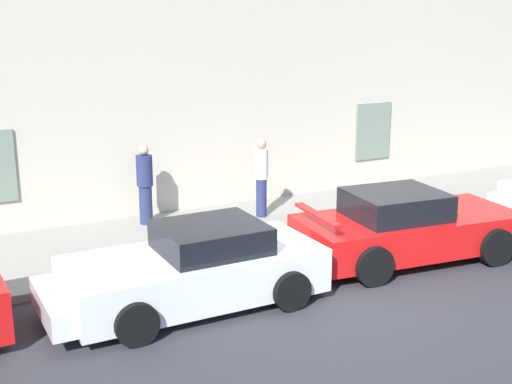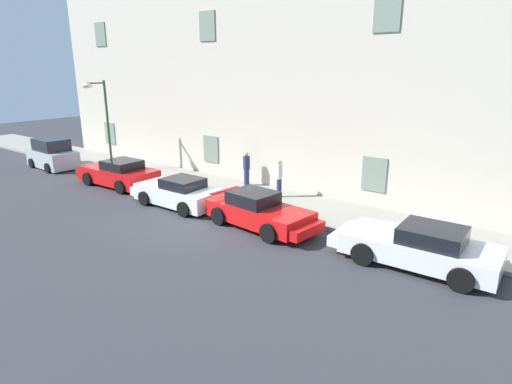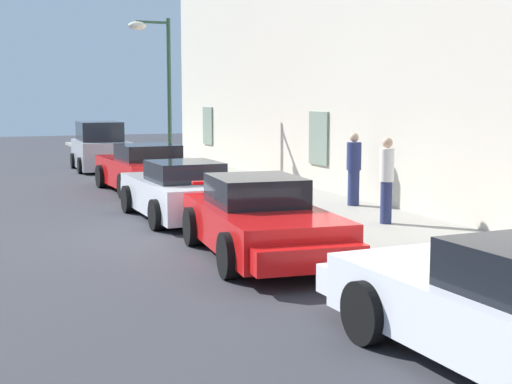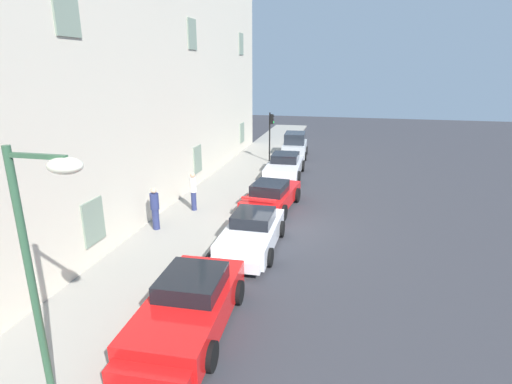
% 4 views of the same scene
% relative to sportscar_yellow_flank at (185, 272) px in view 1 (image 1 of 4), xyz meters
% --- Properties ---
extents(ground_plane, '(80.00, 80.00, 0.00)m').
position_rel_sportscar_yellow_flank_xyz_m(ground_plane, '(2.48, -0.69, -0.59)').
color(ground_plane, '#333338').
extents(sidewalk, '(60.00, 3.50, 0.14)m').
position_rel_sportscar_yellow_flank_xyz_m(sidewalk, '(2.48, 3.12, -0.52)').
color(sidewalk, gray).
rests_on(sidewalk, ground).
extents(sportscar_yellow_flank, '(4.52, 2.08, 1.33)m').
position_rel_sportscar_yellow_flank_xyz_m(sportscar_yellow_flank, '(0.00, 0.00, 0.00)').
color(sportscar_yellow_flank, white).
rests_on(sportscar_yellow_flank, ground).
extents(sportscar_white_middle, '(4.84, 2.42, 1.38)m').
position_rel_sportscar_yellow_flank_xyz_m(sportscar_white_middle, '(4.79, 0.08, 0.03)').
color(sportscar_white_middle, red).
rests_on(sportscar_white_middle, ground).
extents(pedestrian_admiring, '(0.50, 0.50, 1.76)m').
position_rel_sportscar_yellow_flank_xyz_m(pedestrian_admiring, '(0.74, 4.19, 0.46)').
color(pedestrian_admiring, navy).
rests_on(pedestrian_admiring, sidewalk).
extents(pedestrian_strolling, '(0.41, 0.41, 1.80)m').
position_rel_sportscar_yellow_flank_xyz_m(pedestrian_strolling, '(3.25, 3.52, 0.49)').
color(pedestrian_strolling, navy).
rests_on(pedestrian_strolling, sidewalk).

